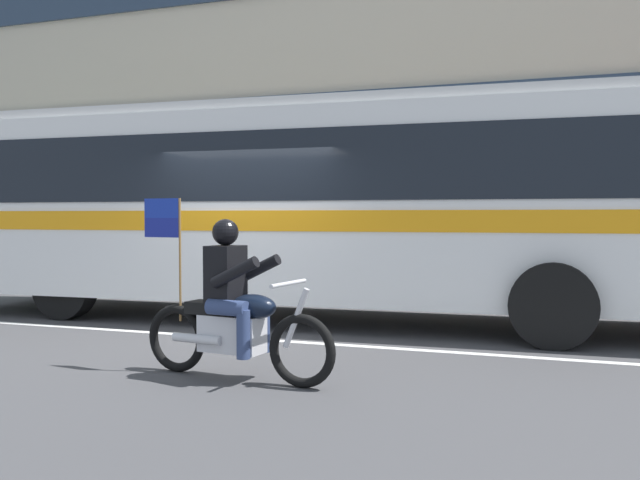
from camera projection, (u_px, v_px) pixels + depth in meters
name	position (u px, v px, depth m)	size (l,w,h in m)	color
ground_plane	(249.00, 331.00, 9.43)	(60.00, 60.00, 0.00)	#3D3D3F
sidewalk_curb	(353.00, 288.00, 14.24)	(28.00, 3.80, 0.15)	#B7B2A8
lane_center_stripe	(230.00, 338.00, 8.86)	(26.60, 0.14, 0.01)	silver
office_building_facade	(381.00, 52.00, 16.20)	(28.00, 0.89, 11.03)	#B2A893
transit_bus	(321.00, 197.00, 10.28)	(12.31, 3.06, 3.22)	white
motorcycle_with_rider	(234.00, 311.00, 6.60)	(2.18, 0.67, 1.78)	black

